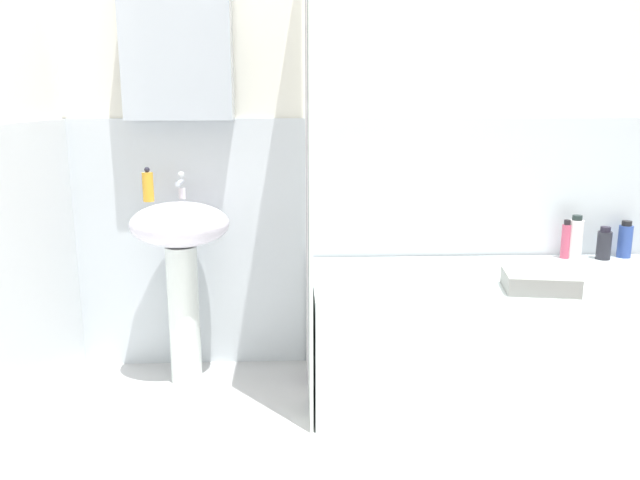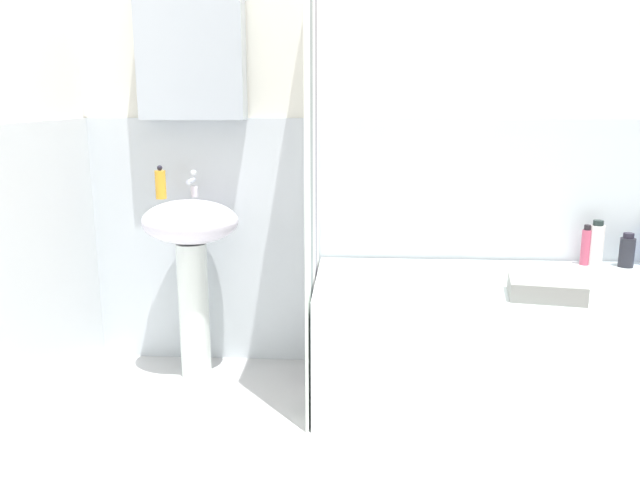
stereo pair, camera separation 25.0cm
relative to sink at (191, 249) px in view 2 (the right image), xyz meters
The scene contains 10 objects.
wall_back_tiled 1.10m from the sink, 14.00° to the left, with size 3.60×0.18×2.40m.
sink is the anchor object (origin of this frame).
faucet 0.30m from the sink, 90.00° to the left, with size 0.03×0.12×0.12m.
soap_dispenser 0.32m from the sink, 167.17° to the left, with size 0.05×0.05×0.15m.
bathtub 1.44m from the sink, ahead, with size 1.62×0.70×0.54m, color white.
shower_curtain 0.70m from the sink, 15.59° to the right, with size 0.01×0.70×2.00m.
conditioner_bottle 1.99m from the sink, ahead, with size 0.07×0.07×0.16m.
body_wash_bottle 1.86m from the sink, ahead, with size 0.07×0.07×0.21m.
lotion_bottle 1.81m from the sink, ahead, with size 0.04×0.04×0.19m.
towel_folded 1.54m from the sink, 14.50° to the right, with size 0.28×0.21×0.07m, color gray.
Camera 2 is at (-0.25, -1.73, 1.29)m, focal length 35.42 mm.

